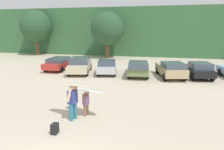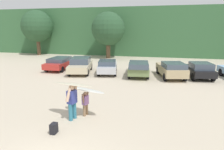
{
  "view_description": "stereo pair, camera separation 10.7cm",
  "coord_description": "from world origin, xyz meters",
  "px_view_note": "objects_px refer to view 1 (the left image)",
  "views": [
    {
      "loc": [
        3.36,
        -5.14,
        4.36
      ],
      "look_at": [
        0.26,
        8.16,
        1.28
      ],
      "focal_mm": 33.2,
      "sensor_mm": 36.0,
      "label": 1
    },
    {
      "loc": [
        3.46,
        -5.11,
        4.36
      ],
      "look_at": [
        0.26,
        8.16,
        1.28
      ],
      "focal_mm": 33.2,
      "sensor_mm": 36.0,
      "label": 2
    }
  ],
  "objects_px": {
    "parked_car_tan": "(171,69)",
    "surfboard_white": "(87,90)",
    "parked_car_champagne": "(80,65)",
    "person_adult": "(73,100)",
    "parked_car_red": "(59,63)",
    "surfboard_cream": "(73,85)",
    "parked_car_olive_green": "(138,67)",
    "person_child": "(86,102)",
    "parked_car_silver": "(107,66)",
    "backpack_dropped": "(55,129)",
    "parked_car_black": "(198,69)"
  },
  "relations": [
    {
      "from": "parked_car_black",
      "to": "surfboard_cream",
      "type": "xyz_separation_m",
      "value": [
        -7.38,
        -10.71,
        1.0
      ]
    },
    {
      "from": "parked_car_tan",
      "to": "parked_car_black",
      "type": "relative_size",
      "value": 1.08
    },
    {
      "from": "parked_car_black",
      "to": "person_adult",
      "type": "distance_m",
      "value": 13.08
    },
    {
      "from": "parked_car_silver",
      "to": "backpack_dropped",
      "type": "bearing_deg",
      "value": 172.24
    },
    {
      "from": "parked_car_black",
      "to": "backpack_dropped",
      "type": "bearing_deg",
      "value": 138.69
    },
    {
      "from": "person_child",
      "to": "surfboard_cream",
      "type": "relative_size",
      "value": 0.58
    },
    {
      "from": "surfboard_white",
      "to": "backpack_dropped",
      "type": "bearing_deg",
      "value": 90.15
    },
    {
      "from": "parked_car_silver",
      "to": "surfboard_cream",
      "type": "relative_size",
      "value": 2.06
    },
    {
      "from": "parked_car_olive_green",
      "to": "parked_car_tan",
      "type": "bearing_deg",
      "value": -97.72
    },
    {
      "from": "parked_car_champagne",
      "to": "person_adult",
      "type": "relative_size",
      "value": 2.84
    },
    {
      "from": "parked_car_red",
      "to": "parked_car_tan",
      "type": "bearing_deg",
      "value": -98.58
    },
    {
      "from": "parked_car_red",
      "to": "person_adult",
      "type": "distance_m",
      "value": 13.19
    },
    {
      "from": "parked_car_olive_green",
      "to": "parked_car_red",
      "type": "bearing_deg",
      "value": 76.39
    },
    {
      "from": "parked_car_olive_green",
      "to": "person_child",
      "type": "relative_size",
      "value": 4.0
    },
    {
      "from": "backpack_dropped",
      "to": "surfboard_cream",
      "type": "bearing_deg",
      "value": 81.64
    },
    {
      "from": "parked_car_champagne",
      "to": "person_adult",
      "type": "bearing_deg",
      "value": -173.08
    },
    {
      "from": "parked_car_olive_green",
      "to": "parked_car_tan",
      "type": "distance_m",
      "value": 2.96
    },
    {
      "from": "parked_car_black",
      "to": "surfboard_white",
      "type": "bearing_deg",
      "value": 136.59
    },
    {
      "from": "parked_car_champagne",
      "to": "person_adult",
      "type": "xyz_separation_m",
      "value": [
        3.78,
        -10.42,
        0.19
      ]
    },
    {
      "from": "parked_car_red",
      "to": "surfboard_cream",
      "type": "bearing_deg",
      "value": -152.63
    },
    {
      "from": "person_adult",
      "to": "surfboard_white",
      "type": "relative_size",
      "value": 0.79
    },
    {
      "from": "parked_car_champagne",
      "to": "surfboard_cream",
      "type": "xyz_separation_m",
      "value": [
        3.82,
        -10.35,
        0.96
      ]
    },
    {
      "from": "parked_car_silver",
      "to": "parked_car_black",
      "type": "relative_size",
      "value": 1.05
    },
    {
      "from": "parked_car_black",
      "to": "person_child",
      "type": "bearing_deg",
      "value": 136.13
    },
    {
      "from": "person_child",
      "to": "surfboard_cream",
      "type": "height_order",
      "value": "surfboard_cream"
    },
    {
      "from": "parked_car_champagne",
      "to": "parked_car_black",
      "type": "xyz_separation_m",
      "value": [
        11.19,
        0.36,
        -0.04
      ]
    },
    {
      "from": "parked_car_black",
      "to": "parked_car_champagne",
      "type": "bearing_deg",
      "value": 82.3
    },
    {
      "from": "parked_car_olive_green",
      "to": "person_child",
      "type": "bearing_deg",
      "value": 164.45
    },
    {
      "from": "backpack_dropped",
      "to": "parked_car_champagne",
      "type": "bearing_deg",
      "value": 106.76
    },
    {
      "from": "surfboard_cream",
      "to": "surfboard_white",
      "type": "height_order",
      "value": "surfboard_cream"
    },
    {
      "from": "surfboard_cream",
      "to": "surfboard_white",
      "type": "distance_m",
      "value": 0.81
    },
    {
      "from": "parked_car_olive_green",
      "to": "person_adult",
      "type": "relative_size",
      "value": 2.87
    },
    {
      "from": "parked_car_black",
      "to": "backpack_dropped",
      "type": "height_order",
      "value": "parked_car_black"
    },
    {
      "from": "parked_car_champagne",
      "to": "parked_car_black",
      "type": "bearing_deg",
      "value": -101.2
    },
    {
      "from": "parked_car_tan",
      "to": "person_adult",
      "type": "bearing_deg",
      "value": 140.69
    },
    {
      "from": "parked_car_red",
      "to": "parked_car_olive_green",
      "type": "relative_size",
      "value": 0.94
    },
    {
      "from": "parked_car_tan",
      "to": "surfboard_white",
      "type": "distance_m",
      "value": 10.68
    },
    {
      "from": "person_child",
      "to": "backpack_dropped",
      "type": "bearing_deg",
      "value": 86.68
    },
    {
      "from": "backpack_dropped",
      "to": "parked_car_olive_green",
      "type": "bearing_deg",
      "value": 79.3
    },
    {
      "from": "parked_car_red",
      "to": "surfboard_cream",
      "type": "distance_m",
      "value": 13.19
    },
    {
      "from": "parked_car_champagne",
      "to": "surfboard_white",
      "type": "relative_size",
      "value": 2.23
    },
    {
      "from": "parked_car_red",
      "to": "person_adult",
      "type": "height_order",
      "value": "person_adult"
    },
    {
      "from": "parked_car_silver",
      "to": "parked_car_tan",
      "type": "relative_size",
      "value": 0.97
    },
    {
      "from": "parked_car_silver",
      "to": "person_child",
      "type": "xyz_separation_m",
      "value": [
        1.5,
        -10.07,
        -0.01
      ]
    },
    {
      "from": "parked_car_red",
      "to": "backpack_dropped",
      "type": "xyz_separation_m",
      "value": [
        6.36,
        -12.93,
        -0.5
      ]
    },
    {
      "from": "person_adult",
      "to": "person_child",
      "type": "distance_m",
      "value": 0.79
    },
    {
      "from": "parked_car_red",
      "to": "person_child",
      "type": "bearing_deg",
      "value": -149.89
    },
    {
      "from": "surfboard_cream",
      "to": "backpack_dropped",
      "type": "relative_size",
      "value": 4.8
    },
    {
      "from": "person_adult",
      "to": "person_child",
      "type": "bearing_deg",
      "value": -113.38
    },
    {
      "from": "surfboard_white",
      "to": "backpack_dropped",
      "type": "relative_size",
      "value": 4.94
    }
  ]
}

